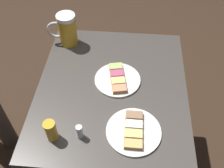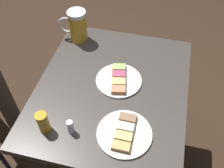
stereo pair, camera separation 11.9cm
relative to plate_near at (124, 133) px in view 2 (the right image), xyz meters
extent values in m
plane|color=#382619|center=(-0.11, 0.23, -0.78)|extent=(6.00, 6.00, 0.00)
cylinder|color=black|center=(-0.11, 0.23, -0.77)|extent=(0.44, 0.44, 0.01)
cylinder|color=black|center=(-0.11, 0.23, -0.39)|extent=(0.09, 0.09, 0.73)
cube|color=#423D38|center=(-0.11, 0.23, -0.03)|extent=(0.70, 0.83, 0.04)
cylinder|color=white|center=(0.00, 0.00, 0.00)|extent=(0.22, 0.22, 0.01)
cube|color=#9E7547|center=(0.00, -0.07, 0.01)|extent=(0.07, 0.04, 0.01)
cube|color=#E5B266|center=(0.00, -0.07, 0.02)|extent=(0.07, 0.04, 0.01)
cube|color=#9E7547|center=(0.00, -0.02, 0.01)|extent=(0.07, 0.04, 0.01)
cube|color=#EFE07A|center=(0.00, -0.02, 0.02)|extent=(0.07, 0.04, 0.01)
cube|color=#9E7547|center=(0.00, 0.02, 0.01)|extent=(0.07, 0.04, 0.01)
cube|color=white|center=(0.00, 0.02, 0.02)|extent=(0.07, 0.04, 0.01)
cube|color=#9E7547|center=(0.00, 0.07, 0.01)|extent=(0.07, 0.04, 0.01)
cube|color=#997051|center=(0.00, 0.07, 0.02)|extent=(0.07, 0.04, 0.01)
cylinder|color=white|center=(-0.08, 0.28, 0.00)|extent=(0.22, 0.22, 0.01)
cube|color=#9E7547|center=(-0.10, 0.34, 0.01)|extent=(0.07, 0.06, 0.01)
cube|color=#ADC66B|center=(-0.10, 0.34, 0.02)|extent=(0.07, 0.05, 0.01)
cube|color=#9E7547|center=(-0.09, 0.30, 0.01)|extent=(0.07, 0.06, 0.01)
cube|color=#BC4C70|center=(-0.09, 0.30, 0.02)|extent=(0.07, 0.05, 0.01)
cube|color=#9E7547|center=(-0.08, 0.25, 0.01)|extent=(0.07, 0.06, 0.01)
cube|color=#EFE07A|center=(-0.08, 0.25, 0.02)|extent=(0.07, 0.05, 0.01)
cube|color=#9E7547|center=(-0.07, 0.21, 0.01)|extent=(0.07, 0.06, 0.01)
cube|color=#EA8E66|center=(-0.07, 0.21, 0.02)|extent=(0.07, 0.05, 0.01)
cylinder|color=gold|center=(-0.37, 0.53, 0.07)|extent=(0.10, 0.10, 0.15)
cylinder|color=white|center=(-0.37, 0.53, 0.15)|extent=(0.10, 0.10, 0.02)
torus|color=silver|center=(-0.43, 0.53, 0.07)|extent=(0.10, 0.02, 0.10)
cylinder|color=gold|center=(-0.32, -0.05, 0.04)|extent=(0.05, 0.05, 0.10)
cylinder|color=silver|center=(-0.21, -0.04, 0.02)|extent=(0.03, 0.03, 0.07)
camera|label=1|loc=(-0.04, -0.55, 0.91)|focal=41.37mm
camera|label=2|loc=(0.08, -0.53, 0.91)|focal=41.37mm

